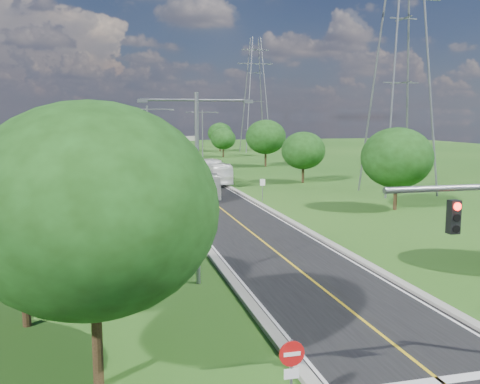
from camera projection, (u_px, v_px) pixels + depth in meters
name	position (u px, v px, depth m)	size (l,w,h in m)	color
ground	(183.00, 179.00, 75.87)	(260.00, 260.00, 0.00)	#1D4814
road	(178.00, 175.00, 81.63)	(8.00, 150.00, 0.06)	black
curb_left	(150.00, 175.00, 80.60)	(0.50, 150.00, 0.22)	gray
curb_right	(205.00, 173.00, 82.64)	(0.50, 150.00, 0.22)	gray
do_not_enter_left	(292.00, 364.00, 15.18)	(0.76, 0.11, 2.50)	slate
speed_limit_sign	(262.00, 186.00, 55.75)	(0.55, 0.09, 2.40)	slate
overpass	(144.00, 140.00, 152.39)	(30.00, 3.00, 3.20)	gray
streetlight_near_left	(197.00, 172.00, 27.49)	(5.90, 0.25, 10.00)	slate
streetlight_mid_left	(148.00, 143.00, 59.19)	(5.90, 0.25, 10.00)	slate
streetlight_far_right	(203.00, 133.00, 93.78)	(5.90, 0.25, 10.00)	slate
power_tower_near	(401.00, 70.00, 60.00)	(9.00, 6.40, 28.00)	slate
power_tower_far	(255.00, 96.00, 133.01)	(9.00, 6.40, 28.00)	slate
tree_la	(20.00, 203.00, 21.82)	(7.14, 7.14, 8.30)	black
tree_lb	(33.00, 171.00, 40.63)	(6.30, 6.30, 7.33)	black
tree_lc	(66.00, 145.00, 61.88)	(7.56, 7.56, 8.79)	black
tree_ld	(64.00, 141.00, 84.54)	(6.72, 6.72, 7.82)	black
tree_le	(86.00, 139.00, 108.28)	(5.88, 5.88, 6.84)	black
tree_lf	(92.00, 209.00, 16.69)	(7.98, 7.98, 9.28)	black
tree_rb	(397.00, 158.00, 50.21)	(6.72, 6.72, 7.82)	black
tree_rc	(303.00, 151.00, 71.19)	(5.88, 5.88, 6.84)	black
tree_rd	(266.00, 137.00, 94.60)	(7.14, 7.14, 8.30)	black
tree_re	(223.00, 139.00, 117.22)	(5.46, 5.46, 6.35)	black
tree_rf	(220.00, 133.00, 137.19)	(6.30, 6.30, 7.33)	black
bus_outbound	(213.00, 172.00, 70.67)	(2.54, 10.85, 3.02)	white
bus_inbound	(198.00, 182.00, 58.85)	(2.59, 11.09, 3.09)	beige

